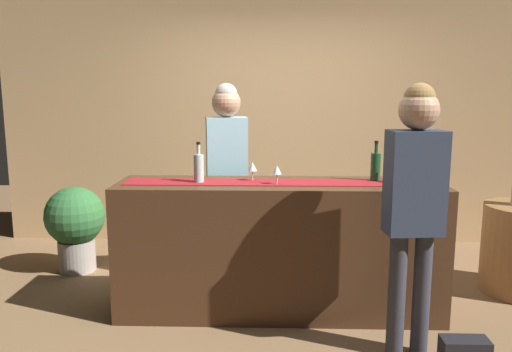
% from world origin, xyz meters
% --- Properties ---
extents(ground_plane, '(10.00, 10.00, 0.00)m').
position_xyz_m(ground_plane, '(0.00, 0.00, 0.00)').
color(ground_plane, brown).
extents(back_wall, '(6.00, 0.12, 2.90)m').
position_xyz_m(back_wall, '(0.00, 1.90, 1.45)').
color(back_wall, tan).
rests_on(back_wall, ground).
extents(bar_counter, '(2.41, 0.60, 1.00)m').
position_xyz_m(bar_counter, '(0.00, 0.00, 0.50)').
color(bar_counter, '#472B19').
rests_on(bar_counter, ground).
extents(counter_runner_cloth, '(2.29, 0.28, 0.01)m').
position_xyz_m(counter_runner_cloth, '(0.00, 0.00, 1.00)').
color(counter_runner_cloth, maroon).
rests_on(counter_runner_cloth, bar_counter).
extents(wine_bottle_clear, '(0.07, 0.07, 0.30)m').
position_xyz_m(wine_bottle_clear, '(-0.59, -0.02, 1.11)').
color(wine_bottle_clear, '#B2C6C1').
rests_on(wine_bottle_clear, bar_counter).
extents(wine_bottle_green, '(0.07, 0.07, 0.30)m').
position_xyz_m(wine_bottle_green, '(0.72, 0.10, 1.11)').
color(wine_bottle_green, '#194723').
rests_on(wine_bottle_green, bar_counter).
extents(wine_bottle_amber, '(0.07, 0.07, 0.30)m').
position_xyz_m(wine_bottle_amber, '(0.96, -0.04, 1.11)').
color(wine_bottle_amber, brown).
rests_on(wine_bottle_amber, bar_counter).
extents(wine_glass_near_customer, '(0.07, 0.07, 0.14)m').
position_xyz_m(wine_glass_near_customer, '(-0.20, 0.06, 1.11)').
color(wine_glass_near_customer, silver).
rests_on(wine_glass_near_customer, bar_counter).
extents(wine_glass_mid_counter, '(0.07, 0.07, 0.14)m').
position_xyz_m(wine_glass_mid_counter, '(-0.02, -0.08, 1.11)').
color(wine_glass_mid_counter, silver).
rests_on(wine_glass_mid_counter, bar_counter).
extents(bartender, '(0.37, 0.26, 1.73)m').
position_xyz_m(bartender, '(-0.44, 0.58, 1.08)').
color(bartender, '#26262B').
rests_on(bartender, ground).
extents(customer_sipping, '(0.36, 0.24, 1.72)m').
position_xyz_m(customer_sipping, '(0.81, -0.63, 1.07)').
color(customer_sipping, '#33333D').
rests_on(customer_sipping, ground).
extents(potted_plant_tall, '(0.55, 0.55, 0.80)m').
position_xyz_m(potted_plant_tall, '(-1.88, 0.83, 0.46)').
color(potted_plant_tall, '#9E9389').
rests_on(potted_plant_tall, ground).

